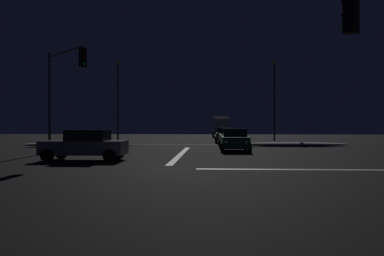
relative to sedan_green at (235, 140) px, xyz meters
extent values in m
cube|color=black|center=(-3.52, -11.13, -0.85)|extent=(120.00, 120.00, 0.10)
cube|color=white|center=(-3.52, -2.97, -0.80)|extent=(0.35, 13.97, 0.01)
cube|color=yellow|center=(-3.52, 8.63, -0.80)|extent=(22.00, 0.15, 0.01)
cube|color=white|center=(4.73, -11.13, -0.80)|extent=(13.97, 0.40, 0.01)
ellipsoid|color=white|center=(-12.48, 3.77, -0.58)|extent=(8.99, 1.50, 0.43)
ellipsoid|color=white|center=(5.43, 6.20, -0.62)|extent=(9.04, 1.50, 0.37)
cube|color=#14512D|center=(0.00, -0.04, -0.13)|extent=(1.80, 4.20, 0.70)
cube|color=black|center=(0.00, 0.16, 0.49)|extent=(1.60, 2.00, 0.55)
cylinder|color=black|center=(0.90, -1.59, -0.48)|extent=(0.22, 0.64, 0.64)
cylinder|color=black|center=(-0.90, -1.59, -0.48)|extent=(0.22, 0.64, 0.64)
cylinder|color=black|center=(0.90, 1.51, -0.48)|extent=(0.22, 0.64, 0.64)
cylinder|color=black|center=(-0.90, 1.51, -0.48)|extent=(0.22, 0.64, 0.64)
sphere|color=#F9EFC6|center=(0.65, -2.16, -0.08)|extent=(0.22, 0.22, 0.22)
sphere|color=#F9EFC6|center=(-0.65, -2.16, -0.08)|extent=(0.22, 0.22, 0.22)
cube|color=#B7B7BC|center=(-0.02, 5.69, -0.13)|extent=(1.80, 4.20, 0.70)
cube|color=black|center=(-0.02, 5.89, 0.49)|extent=(1.60, 2.00, 0.55)
cylinder|color=black|center=(0.88, 4.14, -0.48)|extent=(0.22, 0.64, 0.64)
cylinder|color=black|center=(-0.92, 4.14, -0.48)|extent=(0.22, 0.64, 0.64)
cylinder|color=black|center=(0.88, 7.24, -0.48)|extent=(0.22, 0.64, 0.64)
cylinder|color=black|center=(-0.92, 7.24, -0.48)|extent=(0.22, 0.64, 0.64)
sphere|color=#F9EFC6|center=(0.63, 3.57, -0.08)|extent=(0.22, 0.22, 0.22)
sphere|color=#F9EFC6|center=(-0.67, 3.57, -0.08)|extent=(0.22, 0.22, 0.22)
cube|color=black|center=(-0.25, 12.31, -0.13)|extent=(1.80, 4.20, 0.70)
cube|color=black|center=(-0.25, 12.51, 0.49)|extent=(1.60, 2.00, 0.55)
cylinder|color=black|center=(0.65, 10.76, -0.48)|extent=(0.22, 0.64, 0.64)
cylinder|color=black|center=(-1.15, 10.76, -0.48)|extent=(0.22, 0.64, 0.64)
cylinder|color=black|center=(0.65, 13.86, -0.48)|extent=(0.22, 0.64, 0.64)
cylinder|color=black|center=(-1.15, 13.86, -0.48)|extent=(0.22, 0.64, 0.64)
sphere|color=#F9EFC6|center=(0.40, 10.19, -0.08)|extent=(0.22, 0.22, 0.22)
sphere|color=#F9EFC6|center=(-0.90, 10.19, -0.08)|extent=(0.22, 0.22, 0.22)
cube|color=maroon|center=(0.30, 17.89, -0.13)|extent=(1.80, 4.20, 0.70)
cube|color=black|center=(0.30, 18.09, 0.49)|extent=(1.60, 2.00, 0.55)
cylinder|color=black|center=(1.20, 16.34, -0.48)|extent=(0.22, 0.64, 0.64)
cylinder|color=black|center=(-0.60, 16.34, -0.48)|extent=(0.22, 0.64, 0.64)
cylinder|color=black|center=(1.20, 19.44, -0.48)|extent=(0.22, 0.64, 0.64)
cylinder|color=black|center=(-0.60, 19.44, -0.48)|extent=(0.22, 0.64, 0.64)
sphere|color=#F9EFC6|center=(0.95, 15.77, -0.08)|extent=(0.22, 0.22, 0.22)
sphere|color=#F9EFC6|center=(-0.35, 15.77, -0.08)|extent=(0.22, 0.22, 0.22)
cube|color=silver|center=(0.24, 24.57, -0.13)|extent=(1.80, 4.20, 0.70)
cube|color=black|center=(0.24, 24.77, 0.49)|extent=(1.60, 2.00, 0.55)
cylinder|color=black|center=(1.14, 23.02, -0.48)|extent=(0.22, 0.64, 0.64)
cylinder|color=black|center=(-0.66, 23.02, -0.48)|extent=(0.22, 0.64, 0.64)
cylinder|color=black|center=(1.14, 26.12, -0.48)|extent=(0.22, 0.64, 0.64)
cylinder|color=black|center=(-0.66, 26.12, -0.48)|extent=(0.22, 0.64, 0.64)
sphere|color=#F9EFC6|center=(0.89, 22.45, -0.08)|extent=(0.22, 0.22, 0.22)
sphere|color=#F9EFC6|center=(-0.41, 22.45, -0.08)|extent=(0.22, 0.22, 0.22)
cube|color=beige|center=(-0.18, 29.07, 0.83)|extent=(2.40, 2.20, 2.30)
cube|color=silver|center=(-0.18, 33.57, 0.98)|extent=(2.40, 5.00, 2.60)
cylinder|color=black|center=(1.02, 29.67, -0.32)|extent=(0.28, 0.96, 0.96)
cylinder|color=black|center=(-1.38, 29.67, -0.32)|extent=(0.28, 0.96, 0.96)
cylinder|color=black|center=(1.02, 34.37, -0.32)|extent=(0.28, 0.96, 0.96)
cylinder|color=black|center=(-1.38, 34.37, -0.32)|extent=(0.28, 0.96, 0.96)
sphere|color=#F9EFC6|center=(0.67, 27.92, 0.23)|extent=(0.26, 0.26, 0.26)
sphere|color=#F9EFC6|center=(-1.03, 27.92, 0.23)|extent=(0.26, 0.26, 0.26)
cube|color=slate|center=(-8.12, -7.63, -0.13)|extent=(4.20, 1.80, 0.70)
cube|color=black|center=(-7.92, -7.63, 0.49)|extent=(2.00, 1.60, 0.55)
cylinder|color=black|center=(-9.67, -8.53, -0.48)|extent=(0.64, 0.22, 0.64)
cylinder|color=black|center=(-9.67, -6.73, -0.48)|extent=(0.64, 0.22, 0.64)
cylinder|color=black|center=(-6.57, -8.53, -0.48)|extent=(0.64, 0.22, 0.64)
cylinder|color=black|center=(-6.57, -6.73, -0.48)|extent=(0.64, 0.22, 0.64)
sphere|color=#F9EFC6|center=(-10.24, -8.28, -0.08)|extent=(0.22, 0.22, 0.22)
sphere|color=#F9EFC6|center=(-10.24, -6.98, -0.08)|extent=(0.22, 0.22, 0.22)
cube|color=black|center=(2.06, -16.71, 3.96)|extent=(0.46, 0.46, 1.05)
sphere|color=black|center=(1.95, -16.60, 4.31)|extent=(0.22, 0.22, 0.22)
sphere|color=black|center=(1.95, -16.60, 3.96)|extent=(0.22, 0.22, 0.22)
sphere|color=green|center=(1.95, -16.60, 3.62)|extent=(0.22, 0.22, 0.22)
cylinder|color=#4C4C51|center=(-12.08, -2.57, 2.45)|extent=(0.18, 0.18, 6.50)
cylinder|color=#4C4C51|center=(-10.43, -4.22, 5.40)|extent=(3.38, 3.38, 0.12)
cube|color=black|center=(-8.79, -5.86, 4.78)|extent=(0.46, 0.46, 1.05)
sphere|color=black|center=(-8.67, -5.98, 5.12)|extent=(0.22, 0.22, 0.22)
sphere|color=black|center=(-8.67, -5.98, 4.78)|extent=(0.22, 0.22, 0.22)
sphere|color=green|center=(-8.67, -5.98, 4.43)|extent=(0.22, 0.22, 0.22)
cylinder|color=#424247|center=(5.73, 18.63, 3.72)|extent=(0.20, 0.20, 9.04)
sphere|color=#F9AD47|center=(5.73, 18.63, 8.42)|extent=(0.44, 0.44, 0.44)
cylinder|color=#424247|center=(-12.78, 18.63, 3.68)|extent=(0.20, 0.20, 8.96)
sphere|color=#F9AD47|center=(-12.78, 18.63, 8.34)|extent=(0.44, 0.44, 0.44)
camera|label=1|loc=(-1.61, -27.16, 1.02)|focal=36.33mm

